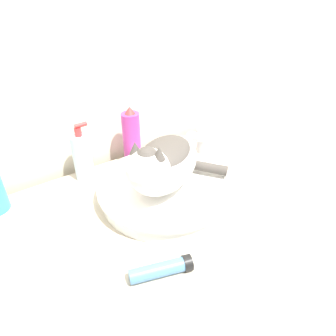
{
  "coord_description": "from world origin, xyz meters",
  "views": [
    {
      "loc": [
        -0.34,
        -0.3,
        1.38
      ],
      "look_at": [
        0.04,
        0.24,
        0.95
      ],
      "focal_mm": 32.0,
      "sensor_mm": 36.0,
      "label": 1
    }
  ],
  "objects": [
    {
      "name": "wall_back",
      "position": [
        0.0,
        0.57,
        1.2
      ],
      "size": [
        8.0,
        0.05,
        2.4
      ],
      "color": "beige",
      "rests_on": "ground_plane"
    },
    {
      "name": "vanity_counter",
      "position": [
        0.0,
        0.26,
        0.42
      ],
      "size": [
        0.91,
        0.51,
        0.84
      ],
      "color": "#B2A893",
      "rests_on": "ground_plane"
    },
    {
      "name": "spray_bottle_trigger",
      "position": [
        0.06,
        0.47,
        0.94
      ],
      "size": [
        0.06,
        0.06,
        0.19
      ],
      "color": "#B2338C",
      "rests_on": "vanity_counter"
    },
    {
      "name": "sink_basin",
      "position": [
        0.04,
        0.25,
        0.87
      ],
      "size": [
        0.38,
        0.38,
        0.05
      ],
      "color": "white",
      "rests_on": "vanity_counter"
    },
    {
      "name": "cat",
      "position": [
        0.02,
        0.24,
        0.97
      ],
      "size": [
        0.32,
        0.26,
        0.17
      ],
      "rotation": [
        0.0,
        0.0,
        3.7
      ],
      "color": "silver",
      "rests_on": "sink_basin"
    },
    {
      "name": "faucet",
      "position": [
        0.25,
        0.35,
        0.92
      ],
      "size": [
        0.12,
        0.08,
        0.14
      ],
      "rotation": [
        0.0,
        0.0,
        -2.72
      ],
      "color": "silver",
      "rests_on": "vanity_counter"
    },
    {
      "name": "cream_tube",
      "position": [
        -0.12,
        0.04,
        0.86
      ],
      "size": [
        0.14,
        0.07,
        0.04
      ],
      "rotation": [
        0.0,
        0.0,
        -0.32
      ],
      "color": "#4C7FB2",
      "rests_on": "vanity_counter"
    },
    {
      "name": "soap_pump_bottle",
      "position": [
        -0.11,
        0.47,
        0.92
      ],
      "size": [
        0.06,
        0.06,
        0.18
      ],
      "color": "silver",
      "rests_on": "vanity_counter"
    }
  ]
}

